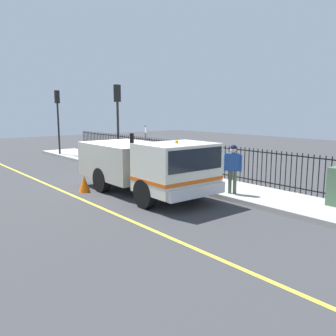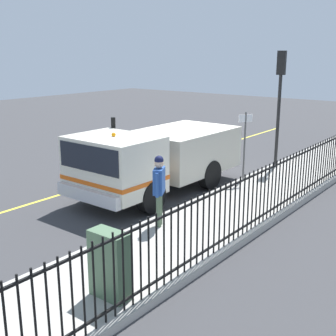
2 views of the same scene
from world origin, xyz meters
name	(u,v)px [view 2 (image 2 of 2)]	position (x,y,z in m)	size (l,w,h in m)	color
ground_plane	(186,177)	(0.00, 0.00, 0.00)	(58.55, 58.55, 0.00)	#38383A
sidewalk_slab	(268,191)	(3.21, 0.00, 0.08)	(2.59, 26.61, 0.17)	#A3A099
lane_marking	(145,169)	(-1.95, 0.00, 0.00)	(0.12, 23.95, 0.01)	yellow
work_truck	(153,156)	(0.30, -2.25, 1.23)	(2.58, 6.21, 2.41)	silver
worker_standing	(159,183)	(2.42, -4.54, 1.27)	(0.44, 0.58, 1.79)	#264C99
iron_fence	(305,172)	(4.34, 0.00, 0.92)	(0.04, 22.66, 1.48)	black
traffic_light_near	(280,86)	(2.14, 2.83, 3.18)	(0.33, 0.26, 4.26)	black
utility_cabinet	(110,265)	(3.84, -7.68, 0.78)	(0.74, 0.37, 1.23)	#4C6B4C
traffic_cone	(154,164)	(-1.33, -0.23, 0.33)	(0.46, 0.46, 0.66)	orange
street_sign	(245,138)	(2.09, 0.38, 1.61)	(0.28, 0.45, 2.31)	#4C4C4C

